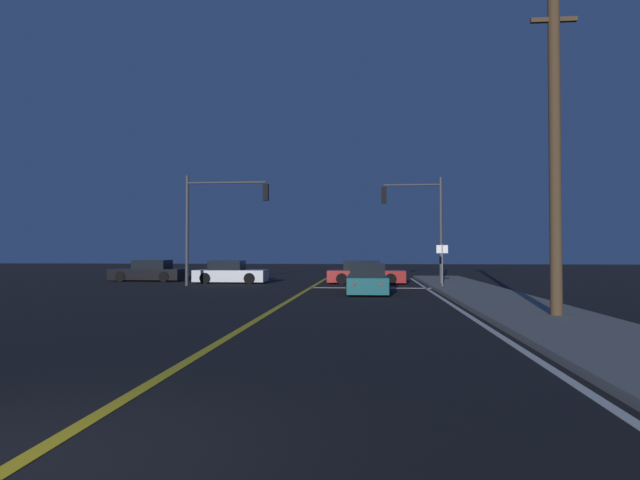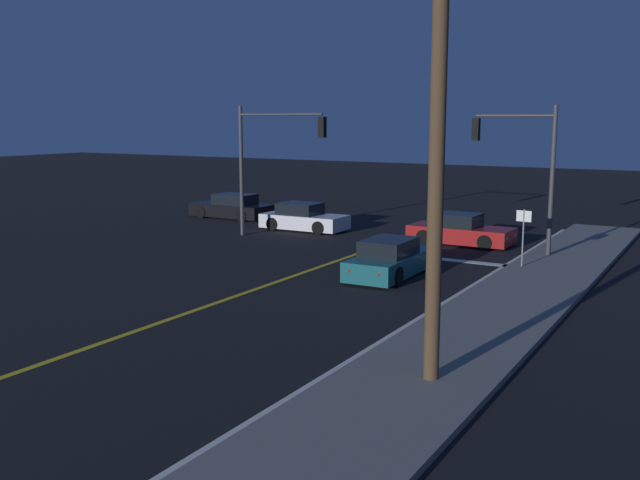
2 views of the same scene
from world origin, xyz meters
name	(u,v)px [view 2 (image 2 of 2)]	position (x,y,z in m)	size (l,w,h in m)	color
sidewalk_right	(448,354)	(7.73, 12.59, 0.07)	(3.20, 45.33, 0.15)	slate
lane_line_center	(189,313)	(0.00, 12.59, 0.01)	(0.20, 42.82, 0.01)	gold
lane_line_edge_right	(376,345)	(5.88, 12.59, 0.01)	(0.16, 42.82, 0.01)	silver
stop_bar	(434,258)	(3.07, 23.69, 0.01)	(6.13, 0.50, 0.01)	silver
car_parked_curb_black	(232,208)	(-10.96, 29.12, 0.58)	(4.60, 2.02, 1.34)	black
car_mid_block_red	(460,231)	(2.78, 27.41, 0.58)	(4.54, 2.03, 1.34)	maroon
car_lead_oncoming_teal	(391,259)	(2.91, 19.94, 0.58)	(1.90, 4.62, 1.34)	#195960
car_side_waiting_white	(303,218)	(-5.25, 27.38, 0.58)	(4.27, 2.00, 1.34)	silver
traffic_signal_near_right	(523,158)	(5.79, 25.99, 3.93)	(3.34, 0.28, 5.96)	#38383D
traffic_signal_far_left	(270,150)	(-5.31, 24.59, 4.06)	(4.60, 0.28, 6.03)	#38383D
utility_pole_right	(437,146)	(8.03, 10.77, 4.92)	(1.45, 0.32, 9.55)	#4C3823
street_sign_corner	(523,229)	(6.63, 23.19, 1.51)	(0.56, 0.10, 2.24)	slate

